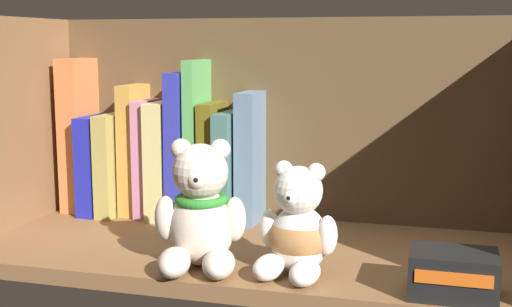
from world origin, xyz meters
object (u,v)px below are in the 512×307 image
book_0 (84,134)px  book_7 (202,139)px  book_5 (169,158)px  teddy_bear_smaller (298,230)px  book_2 (122,161)px  book_8 (217,160)px  book_6 (187,144)px  book_3 (138,148)px  book_1 (105,162)px  small_product_box (453,274)px  teddy_bear_larger (200,213)px  book_4 (153,156)px  book_9 (234,165)px  book_10 (253,156)px

book_0 → book_7: 19.93cm
book_5 → teddy_bear_smaller: (25.05, -22.18, -3.65)cm
book_2 → book_8: (15.75, 0.00, 1.00)cm
book_6 → book_3: bearing=180.0°
teddy_bear_smaller → book_1: bearing=148.4°
book_3 → small_product_box: book_3 is taller
book_0 → teddy_bear_larger: size_ratio=1.57×
book_1 → book_8: (18.76, 0.00, 1.20)cm
book_4 → book_9: 13.15cm
book_5 → teddy_bear_smaller: 33.66cm
book_8 → book_2: bearing=180.0°
book_3 → book_10: (18.61, 0.00, -0.35)cm
book_2 → book_8: book_8 is taller
book_5 → book_7: 6.21cm
small_product_box → book_6: bearing=147.9°
book_2 → book_9: (18.47, 0.00, 0.37)cm
book_7 → teddy_bear_larger: bearing=-70.3°
book_2 → book_3: bearing=0.0°
book_3 → book_8: book_3 is taller
book_5 → book_6: bearing=0.0°
book_0 → book_9: bearing=0.0°
book_8 → small_product_box: (34.47, -24.57, -6.37)cm
book_8 → book_1: bearing=180.0°
book_4 → book_7: bearing=0.0°
book_2 → book_8: bearing=0.0°
book_8 → small_product_box: size_ratio=1.96×
book_2 → teddy_bear_larger: size_ratio=1.02×
book_2 → book_3: size_ratio=0.78×
book_7 → teddy_bear_larger: book_7 is taller
teddy_bear_larger → teddy_bear_smaller: teddy_bear_larger is taller
book_5 → book_9: 10.43cm
book_4 → book_10: book_10 is taller
book_0 → teddy_bear_larger: (28.19, -23.00, -5.42)cm
book_0 → book_5: bearing=0.0°
book_3 → book_4: 2.72cm
book_2 → teddy_bear_larger: book_2 is taller
book_5 → book_8: (7.70, 0.00, 0.02)cm
book_6 → book_7: book_7 is taller
teddy_bear_smaller → small_product_box: teddy_bear_smaller is taller
book_1 → book_2: 3.02cm
book_10 → book_7: bearing=180.0°
book_1 → book_4: bearing=0.0°
book_8 → book_5: bearing=180.0°
book_0 → book_10: (27.97, 0.00, -2.31)cm
book_3 → book_4: book_3 is taller
book_8 → book_9: bearing=0.0°
book_9 → book_10: book_10 is taller
book_7 → small_product_box: (36.79, -24.57, -9.48)cm
small_product_box → book_1: bearing=155.2°
book_3 → teddy_bear_smaller: book_3 is taller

